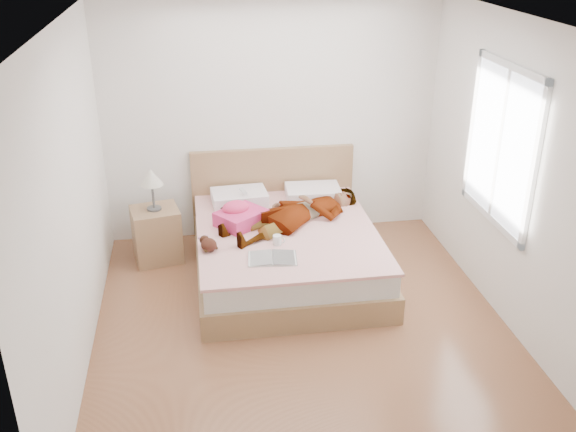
# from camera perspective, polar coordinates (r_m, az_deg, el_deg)

# --- Properties ---
(ground) EXTENTS (4.00, 4.00, 0.00)m
(ground) POSITION_cam_1_polar(r_m,az_deg,el_deg) (5.73, 1.32, -9.93)
(ground) COLOR #562E1B
(ground) RESTS_ON ground
(woman) EXTENTS (1.73, 1.38, 0.23)m
(woman) POSITION_cam_1_polar(r_m,az_deg,el_deg) (6.44, 0.76, 0.61)
(woman) COLOR white
(woman) RESTS_ON bed
(hair) EXTENTS (0.46, 0.56, 0.08)m
(hair) POSITION_cam_1_polar(r_m,az_deg,el_deg) (6.82, -4.60, 1.29)
(hair) COLOR black
(hair) RESTS_ON bed
(phone) EXTENTS (0.08, 0.10, 0.05)m
(phone) POSITION_cam_1_polar(r_m,az_deg,el_deg) (6.72, -4.01, 2.23)
(phone) COLOR silver
(phone) RESTS_ON bed
(room_shell) EXTENTS (4.00, 4.00, 4.00)m
(room_shell) POSITION_cam_1_polar(r_m,az_deg,el_deg) (5.86, 18.39, 5.98)
(room_shell) COLOR white
(room_shell) RESTS_ON ground
(bed) EXTENTS (1.80, 2.08, 1.00)m
(bed) POSITION_cam_1_polar(r_m,az_deg,el_deg) (6.46, -0.25, -2.73)
(bed) COLOR brown
(bed) RESTS_ON ground
(towel) EXTENTS (0.58, 0.56, 0.24)m
(towel) POSITION_cam_1_polar(r_m,az_deg,el_deg) (6.37, -4.30, 0.05)
(towel) COLOR #EC4096
(towel) RESTS_ON bed
(magazine) EXTENTS (0.46, 0.33, 0.03)m
(magazine) POSITION_cam_1_polar(r_m,az_deg,el_deg) (5.74, -1.40, -3.77)
(magazine) COLOR silver
(magazine) RESTS_ON bed
(coffee_mug) EXTENTS (0.13, 0.11, 0.09)m
(coffee_mug) POSITION_cam_1_polar(r_m,az_deg,el_deg) (5.97, -0.94, -2.14)
(coffee_mug) COLOR white
(coffee_mug) RESTS_ON bed
(plush_toy) EXTENTS (0.20, 0.24, 0.12)m
(plush_toy) POSITION_cam_1_polar(r_m,az_deg,el_deg) (5.91, -7.13, -2.48)
(plush_toy) COLOR black
(plush_toy) RESTS_ON bed
(nightstand) EXTENTS (0.54, 0.50, 1.01)m
(nightstand) POSITION_cam_1_polar(r_m,az_deg,el_deg) (6.80, -11.62, -1.26)
(nightstand) COLOR #8A603F
(nightstand) RESTS_ON ground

